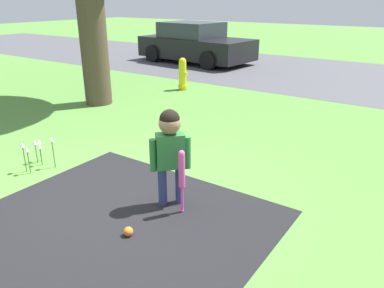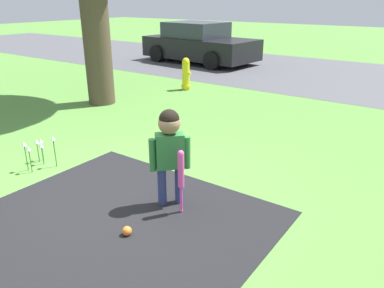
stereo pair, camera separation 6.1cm
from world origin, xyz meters
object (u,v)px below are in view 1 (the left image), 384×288
at_px(sports_ball, 128,232).
at_px(child, 170,145).
at_px(fire_hydrant, 183,74).
at_px(baseball_bat, 182,173).
at_px(parked_car, 195,44).

bearing_deg(sports_ball, child, 92.72).
xyz_separation_m(child, fire_hydrant, (-3.12, 4.51, -0.32)).
bearing_deg(fire_hydrant, baseball_bat, -54.09).
xyz_separation_m(baseball_bat, parked_car, (-5.45, 8.24, 0.17)).
bearing_deg(baseball_bat, parked_car, 123.46).
distance_m(baseball_bat, fire_hydrant, 5.68).
bearing_deg(parked_car, fire_hydrant, -54.74).
xyz_separation_m(sports_ball, parked_car, (-5.27, 8.88, 0.58)).
xyz_separation_m(child, baseball_bat, (0.21, -0.08, -0.24)).
relative_size(child, parked_car, 0.26).
distance_m(child, parked_car, 9.70).
bearing_deg(baseball_bat, sports_ball, -105.23).
relative_size(baseball_bat, parked_car, 0.17).
xyz_separation_m(baseball_bat, sports_ball, (-0.17, -0.64, -0.41)).
height_order(child, fire_hydrant, child).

